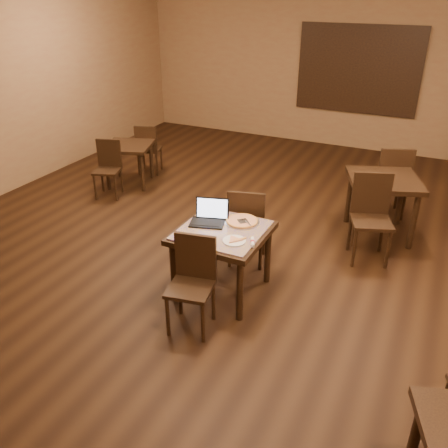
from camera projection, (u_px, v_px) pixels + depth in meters
The scene contains 19 objects.
ground at pixel (223, 252), 6.02m from camera, with size 10.00×10.00×0.00m, color black.
wall_back at pixel (333, 70), 9.34m from camera, with size 8.00×0.02×3.00m, color olive.
mural at pixel (358, 70), 9.10m from camera, with size 2.34×0.05×1.64m.
tiled_table at pixel (222, 238), 4.98m from camera, with size 0.92×0.92×0.76m.
chair_main_near at pixel (193, 277), 4.55m from camera, with size 0.48×0.48×0.95m.
chair_main_far at pixel (247, 223), 5.51m from camera, with size 0.52×0.52×0.99m.
laptop at pixel (210, 216), 5.07m from camera, with size 0.42×0.37×0.25m.
plate at pixel (234, 241), 4.70m from camera, with size 0.23×0.23×0.01m, color white.
pizza_slice at pixel (234, 240), 4.69m from camera, with size 0.17×0.17×0.02m, color beige, non-canonical shape.
pizza_pan at pixel (242, 222), 5.08m from camera, with size 0.38×0.38×0.01m, color silver.
pizza_whole at pixel (242, 221), 5.07m from camera, with size 0.34×0.34×0.02m.
spatula at pixel (243, 221), 5.04m from camera, with size 0.10×0.25×0.01m, color silver.
napkin_roll at pixel (253, 242), 4.66m from camera, with size 0.10×0.16×0.04m.
other_table_a at pixel (383, 188), 6.14m from camera, with size 1.12×1.12×0.82m.
other_table_a_chair_near at pixel (371, 212), 5.69m from camera, with size 0.59×0.59×1.06m.
other_table_a_chair_far at pixel (392, 178), 6.66m from camera, with size 0.59×0.59×1.06m.
other_table_b at pixel (129, 151), 7.80m from camera, with size 0.92×0.92×0.68m.
other_table_b_chair_near at pixel (108, 165), 7.43m from camera, with size 0.49×0.49×0.88m.
other_table_b_chair_far at pixel (148, 147), 8.24m from camera, with size 0.49×0.49×0.88m.
Camera 1 is at (2.25, -4.68, 3.07)m, focal length 38.00 mm.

